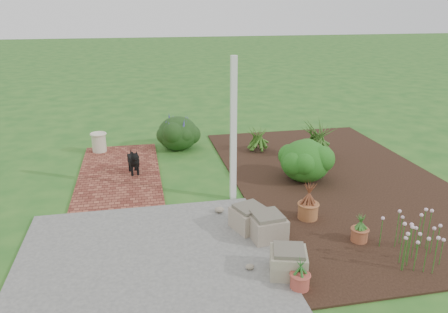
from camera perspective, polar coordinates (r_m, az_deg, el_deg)
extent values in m
plane|color=#205B1C|center=(7.64, -0.88, -6.04)|extent=(80.00, 80.00, 0.00)
cube|color=#5B5A58|center=(6.00, -9.82, -13.84)|extent=(3.50, 3.50, 0.04)
cube|color=maroon|center=(9.15, -13.47, -2.06)|extent=(1.60, 3.50, 0.04)
cube|color=black|center=(8.82, 14.69, -3.00)|extent=(4.00, 7.00, 0.03)
cube|color=white|center=(7.35, 1.23, 3.34)|extent=(0.10, 0.10, 2.50)
cube|color=gray|center=(5.72, 8.40, -13.55)|extent=(0.56, 0.56, 0.30)
cube|color=#726355|center=(6.46, 5.65, -9.16)|extent=(0.54, 0.54, 0.32)
cube|color=gray|center=(6.69, 3.34, -8.09)|extent=(0.60, 0.60, 0.31)
cube|color=black|center=(8.91, -11.78, -0.48)|extent=(0.23, 0.40, 0.17)
cylinder|color=black|center=(8.84, -11.91, -1.90)|extent=(0.05, 0.05, 0.19)
cylinder|color=black|center=(8.86, -11.17, -1.81)|extent=(0.05, 0.05, 0.19)
cylinder|color=black|center=(9.09, -12.22, -1.32)|extent=(0.05, 0.05, 0.19)
cylinder|color=black|center=(9.11, -11.50, -1.23)|extent=(0.05, 0.05, 0.19)
sphere|color=black|center=(8.65, -11.56, -0.12)|extent=(0.16, 0.16, 0.16)
cone|color=black|center=(9.06, -12.06, 0.60)|extent=(0.08, 0.13, 0.14)
cylinder|color=beige|center=(10.45, -16.02, 1.77)|extent=(0.38, 0.38, 0.43)
ellipsoid|color=#1F4312|center=(8.53, 10.59, -0.41)|extent=(1.00, 1.00, 0.82)
cylinder|color=#9A5C34|center=(7.13, 10.91, -6.97)|extent=(0.41, 0.41, 0.26)
cylinder|color=#9D5435|center=(6.68, 17.27, -9.73)|extent=(0.27, 0.27, 0.20)
cylinder|color=#A94639|center=(5.52, 9.88, -15.73)|extent=(0.27, 0.27, 0.20)
ellipsoid|color=black|center=(10.36, -6.05, 3.13)|extent=(1.18, 1.18, 0.80)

